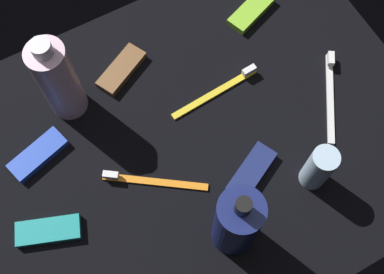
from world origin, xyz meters
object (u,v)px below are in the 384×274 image
object	(u,v)px
snack_bar_lime	(251,11)
snack_bar_brown	(121,70)
toothbrush_white	(330,91)
snack_bar_teal	(48,231)
toothbrush_orange	(149,181)
deodorant_stick	(318,168)
bodywash_bottle	(58,80)
toothbrush_yellow	(220,89)
snack_bar_navy	(251,172)
lotion_bottle	(237,223)
snack_bar_blue	(38,155)

from	to	relation	value
snack_bar_lime	snack_bar_brown	xyz separation A→B (cm)	(-27.93, 0.33, 0.00)
toothbrush_white	snack_bar_teal	xyz separation A→B (cm)	(-54.81, 0.94, 0.14)
toothbrush_white	snack_bar_brown	distance (cm)	38.56
toothbrush_orange	deodorant_stick	bearing A→B (deg)	-27.23
toothbrush_white	snack_bar_teal	distance (cm)	54.82
snack_bar_brown	toothbrush_orange	bearing A→B (deg)	-130.94
deodorant_stick	bodywash_bottle	bearing A→B (deg)	133.13
snack_bar_teal	bodywash_bottle	bearing A→B (deg)	78.72
toothbrush_white	snack_bar_brown	world-z (taller)	toothbrush_white
toothbrush_yellow	snack_bar_brown	world-z (taller)	toothbrush_yellow
snack_bar_navy	lotion_bottle	bearing A→B (deg)	-163.71
lotion_bottle	bodywash_bottle	distance (cm)	37.13
lotion_bottle	snack_bar_brown	size ratio (longest dim) A/B	1.95
lotion_bottle	snack_bar_navy	xyz separation A→B (cm)	(8.10, 7.50, -8.14)
lotion_bottle	toothbrush_white	world-z (taller)	lotion_bottle
bodywash_bottle	snack_bar_teal	world-z (taller)	bodywash_bottle
deodorant_stick	snack_bar_blue	size ratio (longest dim) A/B	1.02
bodywash_bottle	snack_bar_navy	size ratio (longest dim) A/B	1.90
toothbrush_orange	bodywash_bottle	bearing A→B (deg)	106.47
toothbrush_white	lotion_bottle	bearing A→B (deg)	-154.42
bodywash_bottle	toothbrush_white	distance (cm)	48.09
toothbrush_yellow	snack_bar_teal	xyz separation A→B (cm)	(-37.36, -9.10, 0.14)
snack_bar_blue	snack_bar_navy	bearing A→B (deg)	-49.90
snack_bar_brown	snack_bar_lime	bearing A→B (deg)	-28.00
bodywash_bottle	toothbrush_yellow	xyz separation A→B (cm)	(25.12, -10.65, -8.45)
toothbrush_white	deodorant_stick	bearing A→B (deg)	-135.27
deodorant_stick	snack_bar_lime	world-z (taller)	deodorant_stick
deodorant_stick	snack_bar_lime	distance (cm)	35.20
lotion_bottle	snack_bar_blue	bearing A→B (deg)	129.07
bodywash_bottle	snack_bar_teal	bearing A→B (deg)	-121.78
toothbrush_orange	snack_bar_lime	size ratio (longest dim) A/B	1.49
bodywash_bottle	toothbrush_orange	distance (cm)	22.43
snack_bar_brown	snack_bar_teal	bearing A→B (deg)	-164.91
deodorant_stick	snack_bar_brown	xyz separation A→B (cm)	(-19.45, 34.18, -4.53)
deodorant_stick	lotion_bottle	bearing A→B (deg)	-173.67
deodorant_stick	toothbrush_yellow	distance (cm)	23.10
deodorant_stick	toothbrush_white	xyz separation A→B (cm)	(12.03, 11.92, -4.68)
bodywash_bottle	toothbrush_orange	world-z (taller)	bodywash_bottle
snack_bar_brown	snack_bar_blue	world-z (taller)	same
snack_bar_brown	snack_bar_navy	distance (cm)	30.52
bodywash_bottle	deodorant_stick	world-z (taller)	bodywash_bottle
deodorant_stick	snack_bar_blue	bearing A→B (deg)	146.59
lotion_bottle	snack_bar_navy	bearing A→B (deg)	42.78
toothbrush_orange	snack_bar_navy	size ratio (longest dim) A/B	1.49
lotion_bottle	snack_bar_brown	xyz separation A→B (cm)	(-2.69, 36.04, -8.14)
lotion_bottle	snack_bar_navy	distance (cm)	13.71
toothbrush_orange	snack_bar_blue	distance (cm)	19.77
toothbrush_yellow	snack_bar_navy	xyz separation A→B (cm)	(-3.23, -16.32, 0.14)
snack_bar_blue	toothbrush_yellow	bearing A→B (deg)	-23.10
toothbrush_white	snack_bar_navy	size ratio (longest dim) A/B	1.51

